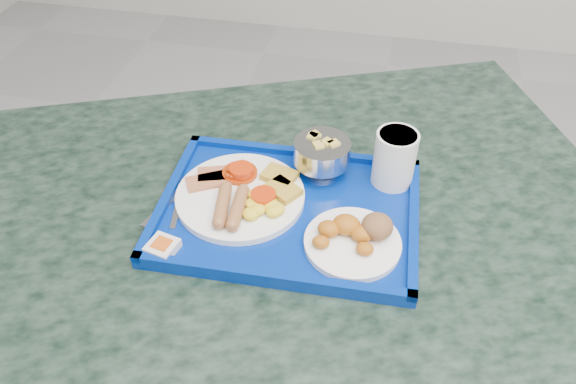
% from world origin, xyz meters
% --- Properties ---
extents(table, '(1.48, 1.26, 0.78)m').
position_xyz_m(table, '(-0.81, 0.71, 0.58)').
color(table, slate).
rests_on(table, floor).
extents(tray, '(0.45, 0.34, 0.03)m').
position_xyz_m(tray, '(-0.78, 0.70, 0.79)').
color(tray, navy).
rests_on(tray, table).
extents(main_plate, '(0.23, 0.23, 0.04)m').
position_xyz_m(main_plate, '(-0.86, 0.70, 0.81)').
color(main_plate, white).
rests_on(main_plate, tray).
extents(bread_plate, '(0.16, 0.16, 0.05)m').
position_xyz_m(bread_plate, '(-0.66, 0.64, 0.81)').
color(bread_plate, white).
rests_on(bread_plate, tray).
extents(fruit_bowl, '(0.10, 0.10, 0.07)m').
position_xyz_m(fruit_bowl, '(-0.74, 0.81, 0.84)').
color(fruit_bowl, '#B2B2B4').
rests_on(fruit_bowl, tray).
extents(juice_cup, '(0.07, 0.07, 0.10)m').
position_xyz_m(juice_cup, '(-0.61, 0.81, 0.85)').
color(juice_cup, white).
rests_on(juice_cup, tray).
extents(spoon, '(0.05, 0.17, 0.01)m').
position_xyz_m(spoon, '(-0.96, 0.73, 0.80)').
color(spoon, '#B2B2B4').
rests_on(spoon, tray).
extents(knife, '(0.06, 0.16, 0.00)m').
position_xyz_m(knife, '(-0.98, 0.68, 0.80)').
color(knife, '#B2B2B4').
rests_on(knife, tray).
extents(jam_packet, '(0.05, 0.05, 0.02)m').
position_xyz_m(jam_packet, '(-0.96, 0.56, 0.81)').
color(jam_packet, white).
rests_on(jam_packet, tray).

